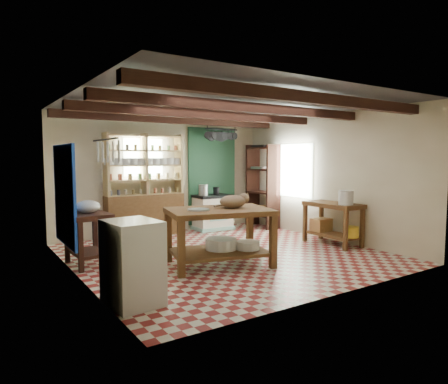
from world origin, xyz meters
TOP-DOWN VIEW (x-y plane):
  - floor at (0.00, 0.00)m, footprint 5.00×5.00m
  - ceiling at (0.00, 0.00)m, footprint 5.00×5.00m
  - wall_back at (0.00, 2.50)m, footprint 5.00×0.04m
  - wall_front at (0.00, -2.50)m, footprint 5.00×0.04m
  - wall_left at (-2.50, 0.00)m, footprint 0.04×5.00m
  - wall_right at (2.50, 0.00)m, footprint 0.04×5.00m
  - ceiling_beams at (0.00, 0.00)m, footprint 5.00×3.80m
  - blue_wall_patch at (-2.47, 0.90)m, footprint 0.04×1.40m
  - green_wall_patch at (1.25, 2.47)m, footprint 1.30×0.04m
  - window_back at (-0.50, 2.48)m, footprint 0.90×0.02m
  - window_right at (2.48, 1.00)m, footprint 0.02×1.30m
  - utensil_rail at (-2.44, -1.20)m, footprint 0.06×0.90m
  - pot_rack at (1.25, 2.05)m, footprint 0.86×0.12m
  - shelving_unit at (-0.55, 2.31)m, footprint 1.70×0.34m
  - tall_rack at (2.28, 1.80)m, footprint 0.40×0.86m
  - work_table at (-0.47, -0.54)m, footprint 1.78×1.40m
  - stove at (1.07, 2.15)m, footprint 0.85×0.58m
  - prep_table at (-2.20, 0.59)m, footprint 0.61×0.85m
  - white_cabinet at (-2.22, -1.41)m, footprint 0.60×0.70m
  - right_counter at (2.18, -0.50)m, footprint 0.58×1.15m
  - cat at (-0.22, -0.55)m, footprint 0.48×0.38m
  - steel_tray at (-0.83, -0.50)m, footprint 0.41×0.41m
  - basin_large at (-0.41, -0.50)m, footprint 0.60×0.60m
  - basin_small at (-0.06, -0.74)m, footprint 0.45×0.45m
  - kettle_left at (0.82, 2.15)m, footprint 0.22×0.22m
  - kettle_right at (1.17, 2.15)m, footprint 0.14×0.14m
  - enamel_bowl at (-2.20, 0.59)m, footprint 0.42×0.42m
  - white_bucket at (2.13, -0.85)m, footprint 0.27×0.27m
  - wicker_basket at (2.18, -0.20)m, footprint 0.37×0.29m
  - yellow_tub at (2.18, -0.95)m, footprint 0.28×0.28m

SIDE VIEW (x-z plane):
  - floor at x=0.00m, z-range -0.02..0.00m
  - basin_small at x=-0.06m, z-range 0.24..0.37m
  - yellow_tub at x=2.18m, z-range 0.22..0.42m
  - basin_large at x=-0.41m, z-range 0.24..0.41m
  - wicker_basket at x=2.18m, z-range 0.22..0.47m
  - right_counter at x=2.18m, z-range 0.00..0.82m
  - stove at x=1.07m, z-range 0.00..0.82m
  - prep_table at x=-2.20m, z-range 0.00..0.83m
  - work_table at x=-0.47m, z-range 0.00..0.89m
  - white_cabinet at x=-2.22m, z-range 0.00..0.98m
  - steel_tray at x=-0.83m, z-range 0.89..0.91m
  - kettle_right at x=1.17m, z-range 0.82..1.00m
  - enamel_bowl at x=-2.20m, z-range 0.83..1.03m
  - kettle_left at x=0.82m, z-range 0.82..1.07m
  - white_bucket at x=2.13m, z-range 0.82..1.09m
  - cat at x=-0.22m, z-range 0.89..1.10m
  - tall_rack at x=2.28m, z-range 0.00..2.00m
  - blue_wall_patch at x=-2.47m, z-range 0.30..1.90m
  - shelving_unit at x=-0.55m, z-range 0.00..2.20m
  - green_wall_patch at x=1.25m, z-range 0.10..2.40m
  - wall_back at x=0.00m, z-range 0.00..2.60m
  - wall_front at x=0.00m, z-range 0.00..2.60m
  - wall_left at x=-2.50m, z-range 0.00..2.60m
  - wall_right at x=2.50m, z-range 0.00..2.60m
  - window_right at x=2.48m, z-range 0.80..2.00m
  - window_back at x=-0.50m, z-range 1.30..2.10m
  - utensil_rail at x=-2.44m, z-range 1.64..1.92m
  - pot_rack at x=1.25m, z-range 2.00..2.36m
  - ceiling_beams at x=0.00m, z-range 2.40..2.56m
  - ceiling at x=0.00m, z-range 2.59..2.61m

